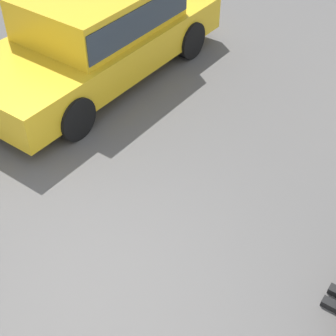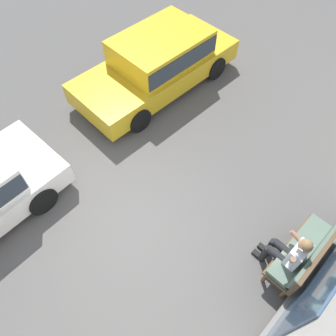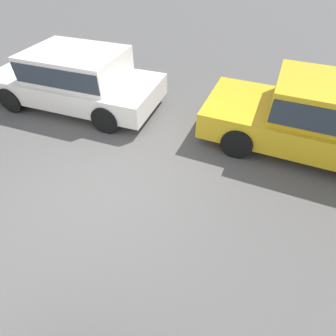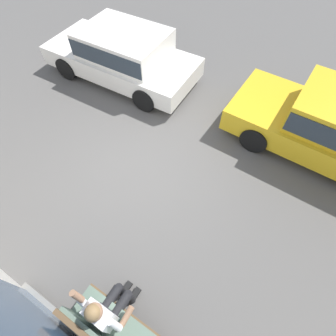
# 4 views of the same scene
# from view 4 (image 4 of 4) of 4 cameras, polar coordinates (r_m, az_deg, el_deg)

# --- Properties ---
(ground_plane) EXTENTS (60.00, 60.00, 0.00)m
(ground_plane) POSITION_cam_4_polar(r_m,az_deg,el_deg) (5.94, -5.59, 0.93)
(ground_plane) COLOR #565451
(person_on_phone) EXTENTS (0.73, 0.74, 1.37)m
(person_on_phone) POSITION_cam_4_polar(r_m,az_deg,el_deg) (4.19, -13.08, -27.77)
(person_on_phone) COLOR black
(person_on_phone) RESTS_ON ground_plane
(parked_car_mid) EXTENTS (4.30, 2.05, 1.36)m
(parked_car_mid) POSITION_cam_4_polar(r_m,az_deg,el_deg) (7.84, -9.85, 23.40)
(parked_car_mid) COLOR white
(parked_car_mid) RESTS_ON ground_plane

